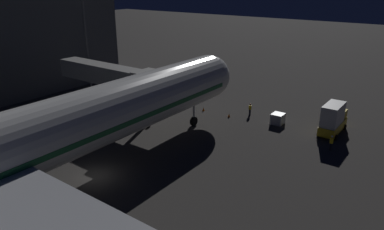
{
  "coord_description": "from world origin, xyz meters",
  "views": [
    {
      "loc": [
        -26.29,
        19.52,
        18.24
      ],
      "look_at": [
        -3.0,
        -12.29,
        3.5
      ],
      "focal_mm": 33.78,
      "sensor_mm": 36.0,
      "label": 1
    }
  ],
  "objects_px": {
    "baggage_container_mid_row": "(278,119)",
    "traffic_cone_nose_starboard": "(203,109)",
    "ground_crew_marshaller_fwd": "(250,109)",
    "cargo_truck_aft": "(333,119)",
    "traffic_cone_nose_port": "(229,115)",
    "jet_bridge": "(117,77)",
    "ground_crew_by_belt_loader": "(331,142)",
    "apron_floodlight_mast": "(85,27)"
  },
  "relations": [
    {
      "from": "apron_floodlight_mast",
      "to": "ground_crew_by_belt_loader",
      "type": "height_order",
      "value": "apron_floodlight_mast"
    },
    {
      "from": "ground_crew_marshaller_fwd",
      "to": "traffic_cone_nose_starboard",
      "type": "relative_size",
      "value": 3.19
    },
    {
      "from": "traffic_cone_nose_starboard",
      "to": "ground_crew_marshaller_fwd",
      "type": "bearing_deg",
      "value": -158.76
    },
    {
      "from": "cargo_truck_aft",
      "to": "traffic_cone_nose_port",
      "type": "distance_m",
      "value": 13.85
    },
    {
      "from": "ground_crew_by_belt_loader",
      "to": "ground_crew_marshaller_fwd",
      "type": "bearing_deg",
      "value": -20.82
    },
    {
      "from": "baggage_container_mid_row",
      "to": "traffic_cone_nose_starboard",
      "type": "bearing_deg",
      "value": 8.83
    },
    {
      "from": "cargo_truck_aft",
      "to": "apron_floodlight_mast",
      "type": "bearing_deg",
      "value": 6.34
    },
    {
      "from": "jet_bridge",
      "to": "apron_floodlight_mast",
      "type": "relative_size",
      "value": 0.98
    },
    {
      "from": "baggage_container_mid_row",
      "to": "traffic_cone_nose_port",
      "type": "relative_size",
      "value": 3.08
    },
    {
      "from": "cargo_truck_aft",
      "to": "ground_crew_by_belt_loader",
      "type": "relative_size",
      "value": 3.14
    },
    {
      "from": "ground_crew_by_belt_loader",
      "to": "cargo_truck_aft",
      "type": "bearing_deg",
      "value": -74.82
    },
    {
      "from": "jet_bridge",
      "to": "traffic_cone_nose_port",
      "type": "bearing_deg",
      "value": -142.32
    },
    {
      "from": "traffic_cone_nose_port",
      "to": "traffic_cone_nose_starboard",
      "type": "distance_m",
      "value": 4.4
    },
    {
      "from": "cargo_truck_aft",
      "to": "baggage_container_mid_row",
      "type": "height_order",
      "value": "cargo_truck_aft"
    },
    {
      "from": "cargo_truck_aft",
      "to": "traffic_cone_nose_port",
      "type": "bearing_deg",
      "value": 11.02
    },
    {
      "from": "traffic_cone_nose_port",
      "to": "baggage_container_mid_row",
      "type": "bearing_deg",
      "value": -165.48
    },
    {
      "from": "ground_crew_marshaller_fwd",
      "to": "ground_crew_by_belt_loader",
      "type": "bearing_deg",
      "value": 159.18
    },
    {
      "from": "jet_bridge",
      "to": "ground_crew_by_belt_loader",
      "type": "xyz_separation_m",
      "value": [
        -27.1,
        -7.05,
        -4.98
      ]
    },
    {
      "from": "ground_crew_marshaller_fwd",
      "to": "traffic_cone_nose_starboard",
      "type": "distance_m",
      "value": 6.89
    },
    {
      "from": "apron_floodlight_mast",
      "to": "traffic_cone_nose_starboard",
      "type": "height_order",
      "value": "apron_floodlight_mast"
    },
    {
      "from": "apron_floodlight_mast",
      "to": "traffic_cone_nose_port",
      "type": "distance_m",
      "value": 29.7
    },
    {
      "from": "baggage_container_mid_row",
      "to": "ground_crew_marshaller_fwd",
      "type": "bearing_deg",
      "value": -9.53
    },
    {
      "from": "baggage_container_mid_row",
      "to": "traffic_cone_nose_starboard",
      "type": "height_order",
      "value": "baggage_container_mid_row"
    },
    {
      "from": "cargo_truck_aft",
      "to": "jet_bridge",
      "type": "bearing_deg",
      "value": 25.16
    },
    {
      "from": "apron_floodlight_mast",
      "to": "traffic_cone_nose_port",
      "type": "xyz_separation_m",
      "value": [
        -27.7,
        -1.95,
        -10.52
      ]
    },
    {
      "from": "ground_crew_marshaller_fwd",
      "to": "baggage_container_mid_row",
      "type": "bearing_deg",
      "value": 170.47
    },
    {
      "from": "apron_floodlight_mast",
      "to": "traffic_cone_nose_port",
      "type": "height_order",
      "value": "apron_floodlight_mast"
    },
    {
      "from": "ground_crew_marshaller_fwd",
      "to": "traffic_cone_nose_starboard",
      "type": "bearing_deg",
      "value": 21.24
    },
    {
      "from": "jet_bridge",
      "to": "ground_crew_by_belt_loader",
      "type": "bearing_deg",
      "value": -165.42
    },
    {
      "from": "baggage_container_mid_row",
      "to": "cargo_truck_aft",
      "type": "bearing_deg",
      "value": -172.41
    },
    {
      "from": "ground_crew_by_belt_loader",
      "to": "traffic_cone_nose_starboard",
      "type": "height_order",
      "value": "ground_crew_by_belt_loader"
    },
    {
      "from": "traffic_cone_nose_starboard",
      "to": "jet_bridge",
      "type": "bearing_deg",
      "value": 50.32
    },
    {
      "from": "baggage_container_mid_row",
      "to": "apron_floodlight_mast",
      "type": "bearing_deg",
      "value": 6.09
    },
    {
      "from": "traffic_cone_nose_starboard",
      "to": "baggage_container_mid_row",
      "type": "bearing_deg",
      "value": -171.17
    },
    {
      "from": "baggage_container_mid_row",
      "to": "traffic_cone_nose_starboard",
      "type": "relative_size",
      "value": 3.08
    },
    {
      "from": "ground_crew_marshaller_fwd",
      "to": "cargo_truck_aft",
      "type": "bearing_deg",
      "value": -179.28
    },
    {
      "from": "baggage_container_mid_row",
      "to": "traffic_cone_nose_port",
      "type": "bearing_deg",
      "value": 14.52
    },
    {
      "from": "ground_crew_by_belt_loader",
      "to": "traffic_cone_nose_starboard",
      "type": "relative_size",
      "value": 3.39
    },
    {
      "from": "jet_bridge",
      "to": "ground_crew_by_belt_loader",
      "type": "relative_size",
      "value": 9.8
    },
    {
      "from": "cargo_truck_aft",
      "to": "ground_crew_by_belt_loader",
      "type": "height_order",
      "value": "cargo_truck_aft"
    },
    {
      "from": "ground_crew_marshaller_fwd",
      "to": "traffic_cone_nose_port",
      "type": "relative_size",
      "value": 3.19
    },
    {
      "from": "ground_crew_by_belt_loader",
      "to": "traffic_cone_nose_starboard",
      "type": "xyz_separation_m",
      "value": [
        19.25,
        -2.41,
        -0.75
      ]
    }
  ]
}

